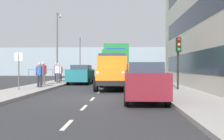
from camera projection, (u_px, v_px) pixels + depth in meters
ground_plane at (106, 85)px, 19.25m from camera, size 80.00×80.00×0.00m
sidewalk_left at (162, 85)px, 19.01m from camera, size 2.58×36.31×0.15m
sidewalk_right at (51, 84)px, 19.48m from camera, size 2.58×36.31×0.15m
road_centreline_markings at (106, 85)px, 19.05m from camera, size 0.12×32.98×0.01m
sea_horizon at (115, 62)px, 40.34m from camera, size 80.00×0.80×5.00m
seawall_railing at (114, 71)px, 36.77m from camera, size 28.08×0.08×1.20m
truck_vintage_orange at (112, 72)px, 15.51m from camera, size 2.17×5.64×2.43m
lorry_cargo_green at (117, 62)px, 24.44m from camera, size 2.58×8.20×3.87m
car_maroon_kerbside_near at (144, 81)px, 10.19m from camera, size 1.77×4.19×1.72m
car_black_kerbside_1 at (137, 76)px, 15.70m from camera, size 1.81×4.20×1.72m
car_white_kerbside_2 at (134, 74)px, 20.90m from camera, size 1.88×4.29×1.72m
car_teal_oppositeside_0 at (81, 74)px, 21.06m from camera, size 1.96×4.59×1.72m
pedestrian_with_bag at (40, 73)px, 15.72m from camera, size 0.53×0.34×1.69m
pedestrian_by_lamp at (43, 71)px, 17.73m from camera, size 0.53×0.34×1.78m
pedestrian_couple_a at (58, 71)px, 19.92m from camera, size 0.53×0.34×1.74m
pedestrian_near_railing at (56, 70)px, 21.77m from camera, size 0.53×0.34×1.82m
pedestrian_in_dark_coat at (60, 71)px, 23.25m from camera, size 0.53×0.34×1.65m
traffic_light_near at (178, 52)px, 14.16m from camera, size 0.28×0.41×3.20m
lamp_post_promenade at (58, 41)px, 21.59m from camera, size 0.32×1.14×6.48m
lamp_post_far at (80, 53)px, 33.28m from camera, size 0.32×1.14×5.67m
street_sign at (19, 65)px, 13.94m from camera, size 0.50×0.07×2.25m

